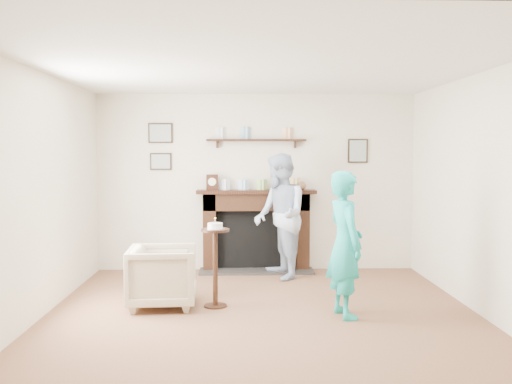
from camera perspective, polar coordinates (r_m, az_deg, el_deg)
ground at (r=5.86m, az=0.68°, el=-12.66°), size 5.00×5.00×0.00m
room_shell at (r=6.30m, az=0.44°, el=3.48°), size 4.54×5.02×2.52m
armchair at (r=6.42m, az=-9.27°, el=-11.22°), size 0.77×0.75×0.67m
man at (r=7.71m, az=2.39°, el=-8.59°), size 0.80×0.94×1.67m
woman at (r=6.06m, az=8.82°, el=-12.16°), size 0.47×0.61×1.49m
pedestal_table at (r=6.22m, az=-4.10°, el=-6.00°), size 0.31×0.31×0.98m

